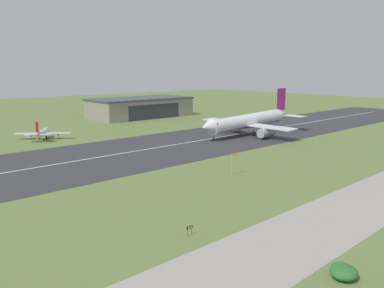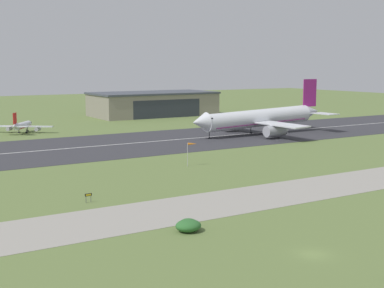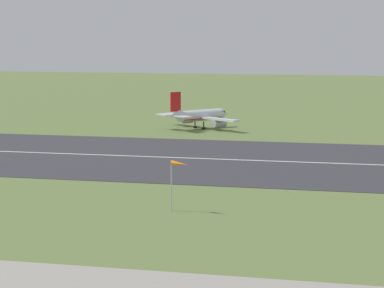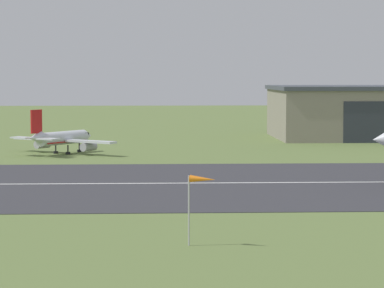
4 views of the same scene
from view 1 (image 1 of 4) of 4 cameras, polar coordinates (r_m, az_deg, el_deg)
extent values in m
plane|color=olive|center=(86.30, 2.76, -8.23)|extent=(716.35, 716.35, 0.00)
cube|color=#333338|center=(129.02, -14.19, -2.00)|extent=(476.35, 51.94, 0.06)
cube|color=silver|center=(129.02, -14.19, -1.99)|extent=(428.71, 0.70, 0.01)
cube|color=gray|center=(71.93, 17.01, -12.78)|extent=(357.26, 16.46, 0.05)
cube|color=gray|center=(237.91, -7.88, 5.46)|extent=(60.98, 30.74, 11.03)
cube|color=#424751|center=(237.41, -7.92, 6.89)|extent=(61.98, 31.74, 0.90)
cube|color=#2D333D|center=(225.40, -5.69, 4.92)|extent=(36.59, 0.12, 8.83)
cylinder|color=silver|center=(170.47, 8.46, 3.45)|extent=(46.80, 7.69, 7.69)
cone|color=silver|center=(151.09, 2.27, 2.58)|extent=(6.06, 6.50, 6.49)
cone|color=silver|center=(192.10, 13.52, 4.46)|extent=(7.92, 5.92, 5.92)
cube|color=black|center=(153.13, 3.10, 3.17)|extent=(1.27, 5.41, 0.47)
cube|color=#991E7A|center=(170.70, 8.44, 2.87)|extent=(41.97, 7.23, 1.43)
cube|color=silver|center=(178.69, 4.82, 3.52)|extent=(7.79, 21.30, 0.61)
cylinder|color=#A8A8B2|center=(176.82, 4.90, 2.72)|extent=(8.45, 4.17, 4.16)
cube|color=silver|center=(161.79, 12.04, 2.52)|extent=(7.79, 21.30, 0.61)
cylinder|color=#A8A8B2|center=(161.93, 11.23, 1.77)|extent=(8.45, 4.17, 4.16)
cube|color=#991E7A|center=(190.47, 13.43, 6.65)|extent=(6.89, 0.48, 10.76)
cube|color=silver|center=(196.01, 11.44, 4.62)|extent=(6.31, 9.86, 0.24)
cube|color=silver|center=(187.24, 15.43, 4.14)|extent=(6.31, 9.86, 0.24)
cylinder|color=black|center=(154.71, 3.31, 1.03)|extent=(0.24, 0.24, 2.99)
cylinder|color=black|center=(154.94, 3.31, 0.56)|extent=(0.84, 0.84, 0.44)
cylinder|color=black|center=(173.17, 7.34, 2.04)|extent=(0.24, 0.24, 2.99)
cylinder|color=black|center=(173.37, 7.33, 1.62)|extent=(0.84, 0.84, 0.44)
cylinder|color=black|center=(168.50, 9.33, 1.73)|extent=(0.24, 0.24, 2.99)
cylinder|color=black|center=(168.71, 9.32, 1.30)|extent=(0.84, 0.84, 0.44)
cylinder|color=silver|center=(170.03, -21.80, 1.65)|extent=(8.85, 10.94, 2.45)
cone|color=silver|center=(176.65, -21.18, 2.02)|extent=(3.28, 3.22, 2.45)
cone|color=silver|center=(163.03, -22.51, 1.38)|extent=(3.51, 3.67, 2.20)
cube|color=black|center=(175.43, -21.30, 2.12)|extent=(2.33, 2.11, 0.44)
cube|color=red|center=(170.14, -21.78, 1.43)|extent=(8.07, 9.91, 0.20)
cube|color=silver|center=(168.64, -19.68, 1.58)|extent=(9.57, 7.70, 0.40)
cylinder|color=#A8A8B2|center=(169.39, -19.90, 1.26)|extent=(3.10, 3.47, 1.52)
cube|color=silver|center=(172.22, -23.81, 1.46)|extent=(9.57, 7.70, 0.40)
cylinder|color=#A8A8B2|center=(172.50, -23.48, 1.16)|extent=(3.10, 3.47, 1.52)
cube|color=red|center=(163.03, -22.54, 2.40)|extent=(1.79, 2.32, 4.16)
cube|color=silver|center=(162.20, -21.46, 1.38)|extent=(4.40, 4.09, 0.24)
cube|color=silver|center=(164.01, -23.54, 1.33)|extent=(4.40, 4.09, 0.24)
cylinder|color=black|center=(174.78, -21.34, 1.23)|extent=(0.24, 0.24, 1.70)
cylinder|color=black|center=(174.88, -21.32, 1.03)|extent=(0.84, 0.84, 0.44)
cylinder|color=black|center=(169.70, -21.30, 0.96)|extent=(0.24, 0.24, 1.70)
cylinder|color=black|center=(169.81, -21.28, 0.75)|extent=(0.84, 0.84, 0.44)
cylinder|color=black|center=(170.53, -22.25, 0.93)|extent=(0.24, 0.24, 1.70)
cylinder|color=black|center=(170.63, -22.23, 0.73)|extent=(0.84, 0.84, 0.44)
ellipsoid|color=#2D662D|center=(59.15, 22.15, -17.64)|extent=(4.06, 3.69, 1.84)
ellipsoid|color=#2D662D|center=(59.57, 21.86, -17.40)|extent=(3.16, 3.22, 1.84)
cylinder|color=#B7B7BC|center=(104.55, 6.05, -3.10)|extent=(0.14, 0.14, 5.99)
cone|color=orange|center=(104.40, 6.73, -1.59)|extent=(2.31, 1.51, 0.60)
cylinder|color=#4C4C51|center=(67.44, -0.66, -13.37)|extent=(0.10, 0.10, 1.24)
cylinder|color=#4C4C51|center=(68.00, -0.04, -13.15)|extent=(0.10, 0.10, 1.24)
cube|color=black|center=(67.36, -0.35, -12.59)|extent=(1.34, 0.12, 0.51)
cube|color=yellow|center=(67.32, -0.32, -12.60)|extent=(1.02, 0.02, 0.30)
camera|label=2|loc=(47.36, 129.09, -10.93)|focal=50.00mm
camera|label=3|loc=(109.16, 65.84, 0.51)|focal=85.00mm
camera|label=4|loc=(73.41, 53.52, -4.53)|focal=85.00mm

